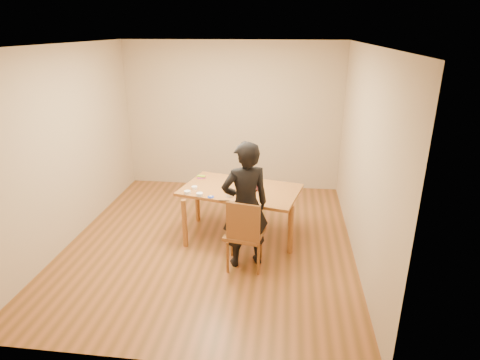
# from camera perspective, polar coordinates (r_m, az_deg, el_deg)

# --- Properties ---
(room_shell) EXTENTS (4.00, 4.50, 2.70)m
(room_shell) POSITION_cam_1_polar(r_m,az_deg,el_deg) (5.66, -3.87, 4.99)
(room_shell) COLOR brown
(room_shell) RESTS_ON ground
(dining_table) EXTENTS (1.80, 1.30, 0.04)m
(dining_table) POSITION_cam_1_polar(r_m,az_deg,el_deg) (5.70, 0.06, -1.42)
(dining_table) COLOR brown
(dining_table) RESTS_ON floor
(dining_chair) EXTENTS (0.53, 0.53, 0.04)m
(dining_chair) POSITION_cam_1_polar(r_m,az_deg,el_deg) (5.11, 0.68, -7.68)
(dining_chair) COLOR brown
(dining_chair) RESTS_ON floor
(cake_plate) EXTENTS (0.31, 0.31, 0.02)m
(cake_plate) POSITION_cam_1_polar(r_m,az_deg,el_deg) (5.68, 1.10, -1.17)
(cake_plate) COLOR #C00C3A
(cake_plate) RESTS_ON dining_table
(cake) EXTENTS (0.23, 0.23, 0.07)m
(cake) POSITION_cam_1_polar(r_m,az_deg,el_deg) (5.66, 1.10, -0.72)
(cake) COLOR white
(cake) RESTS_ON cake_plate
(frosting_dome) EXTENTS (0.22, 0.22, 0.03)m
(frosting_dome) POSITION_cam_1_polar(r_m,az_deg,el_deg) (5.64, 1.10, -0.26)
(frosting_dome) COLOR white
(frosting_dome) RESTS_ON cake
(frosting_tub) EXTENTS (0.09, 0.09, 0.08)m
(frosting_tub) POSITION_cam_1_polar(r_m,az_deg,el_deg) (5.42, -1.54, -1.93)
(frosting_tub) COLOR white
(frosting_tub) RESTS_ON dining_table
(frosting_lid) EXTENTS (0.09, 0.09, 0.01)m
(frosting_lid) POSITION_cam_1_polar(r_m,az_deg,el_deg) (5.42, -4.18, -2.42)
(frosting_lid) COLOR #172C9B
(frosting_lid) RESTS_ON dining_table
(frosting_dollop) EXTENTS (0.04, 0.04, 0.02)m
(frosting_dollop) POSITION_cam_1_polar(r_m,az_deg,el_deg) (5.42, -4.18, -2.29)
(frosting_dollop) COLOR white
(frosting_dollop) RESTS_ON frosting_lid
(ramekin_green) EXTENTS (0.09, 0.09, 0.04)m
(ramekin_green) POSITION_cam_1_polar(r_m,az_deg,el_deg) (5.47, -5.76, -2.05)
(ramekin_green) COLOR white
(ramekin_green) RESTS_ON dining_table
(ramekin_yellow) EXTENTS (0.08, 0.08, 0.04)m
(ramekin_yellow) POSITION_cam_1_polar(r_m,az_deg,el_deg) (5.71, -6.50, -1.09)
(ramekin_yellow) COLOR white
(ramekin_yellow) RESTS_ON dining_table
(ramekin_multi) EXTENTS (0.09, 0.09, 0.04)m
(ramekin_multi) POSITION_cam_1_polar(r_m,az_deg,el_deg) (5.56, -7.49, -1.74)
(ramekin_multi) COLOR white
(ramekin_multi) RESTS_ON dining_table
(candy_box_pink) EXTENTS (0.13, 0.07, 0.02)m
(candy_box_pink) POSITION_cam_1_polar(r_m,az_deg,el_deg) (6.12, -5.51, 0.36)
(candy_box_pink) COLOR #C52E83
(candy_box_pink) RESTS_ON dining_table
(candy_box_green) EXTENTS (0.13, 0.07, 0.02)m
(candy_box_green) POSITION_cam_1_polar(r_m,az_deg,el_deg) (6.12, -5.55, 0.54)
(candy_box_green) COLOR #2D9A1C
(candy_box_green) RESTS_ON candy_box_pink
(spatula) EXTENTS (0.14, 0.02, 0.01)m
(spatula) POSITION_cam_1_polar(r_m,az_deg,el_deg) (5.30, -2.30, -2.95)
(spatula) COLOR black
(spatula) RESTS_ON dining_table
(person) EXTENTS (0.71, 0.60, 1.65)m
(person) POSITION_cam_1_polar(r_m,az_deg,el_deg) (4.98, 0.75, -3.63)
(person) COLOR black
(person) RESTS_ON floor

